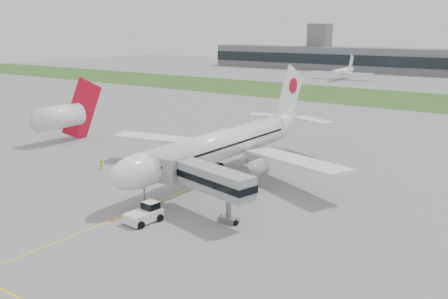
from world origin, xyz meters
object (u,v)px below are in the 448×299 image
Objects in this scene: airliner at (225,143)px; jet_bridge at (205,178)px; pushback_tug at (145,213)px; ground_crew_near at (145,213)px; neighbor_aircraft at (62,116)px.

jet_bridge is (9.06, -17.40, -0.29)m from airliner.
pushback_tug is 9.16m from jet_bridge.
jet_bridge is 9.15× the size of ground_crew_near.
ground_crew_near is 0.10× the size of neighbor_aircraft.
jet_bridge is at bearing -62.50° from airliner.
airliner is at bearing 130.48° from jet_bridge.
pushback_tug is 54.47m from neighbor_aircraft.
airliner reaches higher than jet_bridge.
pushback_tug is (4.03, -23.79, -4.51)m from airliner.
airliner is at bearing 104.47° from pushback_tug.
neighbor_aircraft reaches higher than pushback_tug.
pushback_tug reaches higher than ground_crew_near.
neighbor_aircraft reaches higher than ground_crew_near.
ground_crew_near is at bearing -120.42° from jet_bridge.
ground_crew_near is at bearing -25.66° from neighbor_aircraft.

